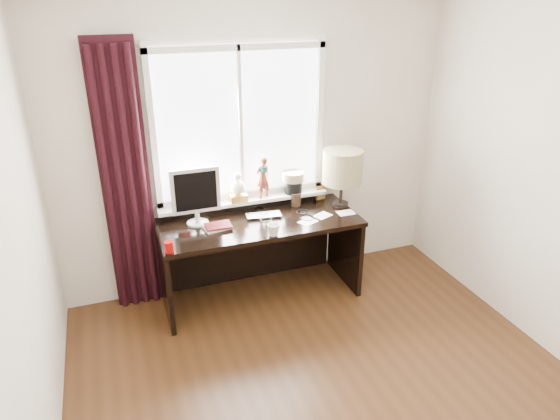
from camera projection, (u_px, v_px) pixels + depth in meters
name	position (u px, v px, depth m)	size (l,w,h in m)	color
wall_back	(256.00, 145.00, 4.35)	(3.50, 2.60, 0.00)	beige
wall_left	(0.00, 315.00, 2.10)	(4.00, 2.60, 0.00)	beige
laptop	(264.00, 215.00, 4.29)	(0.30, 0.19, 0.02)	silver
mug	(273.00, 229.00, 3.96)	(0.11, 0.10, 0.11)	white
red_cup	(169.00, 247.00, 3.71)	(0.07, 0.07, 0.09)	#900502
window	(244.00, 147.00, 4.26)	(1.52, 0.21, 1.40)	white
curtain	(126.00, 184.00, 4.00)	(0.38, 0.09, 2.25)	black
desk	(257.00, 241.00, 4.41)	(1.70, 0.70, 0.75)	black
monitor	(196.00, 193.00, 4.06)	(0.40, 0.18, 0.49)	beige
notebook_stack	(217.00, 226.00, 4.09)	(0.24, 0.20, 0.03)	beige
brush_holder	(296.00, 199.00, 4.50)	(0.09, 0.09, 0.25)	black
icon_frame	(321.00, 193.00, 4.63)	(0.10, 0.04, 0.13)	gold
table_lamp	(342.00, 168.00, 4.37)	(0.35, 0.35, 0.52)	black
loose_papers	(326.00, 217.00, 4.30)	(0.55, 0.23, 0.00)	white
desk_cables	(293.00, 214.00, 4.35)	(0.47, 0.44, 0.01)	black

